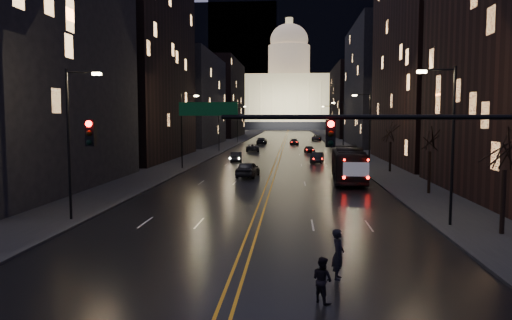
% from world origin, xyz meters
% --- Properties ---
extents(ground, '(900.00, 900.00, 0.00)m').
position_xyz_m(ground, '(0.00, 0.00, 0.00)').
color(ground, black).
rests_on(ground, ground).
extents(road, '(20.00, 320.00, 0.02)m').
position_xyz_m(road, '(0.00, 130.00, 0.01)').
color(road, black).
rests_on(road, ground).
extents(sidewalk_left, '(8.00, 320.00, 0.16)m').
position_xyz_m(sidewalk_left, '(-14.00, 130.00, 0.08)').
color(sidewalk_left, black).
rests_on(sidewalk_left, ground).
extents(sidewalk_right, '(8.00, 320.00, 0.16)m').
position_xyz_m(sidewalk_right, '(14.00, 130.00, 0.08)').
color(sidewalk_right, black).
rests_on(sidewalk_right, ground).
extents(center_line, '(0.62, 320.00, 0.01)m').
position_xyz_m(center_line, '(0.00, 130.00, 0.03)').
color(center_line, orange).
rests_on(center_line, road).
extents(building_left_near, '(12.00, 28.00, 22.00)m').
position_xyz_m(building_left_near, '(-21.00, 22.00, 11.00)').
color(building_left_near, black).
rests_on(building_left_near, ground).
extents(building_left_mid, '(12.00, 30.00, 28.00)m').
position_xyz_m(building_left_mid, '(-21.00, 54.00, 14.00)').
color(building_left_mid, black).
rests_on(building_left_mid, ground).
extents(building_left_far, '(12.00, 34.00, 20.00)m').
position_xyz_m(building_left_far, '(-21.00, 92.00, 10.00)').
color(building_left_far, black).
rests_on(building_left_far, ground).
extents(building_left_dist, '(12.00, 40.00, 24.00)m').
position_xyz_m(building_left_dist, '(-21.00, 140.00, 12.00)').
color(building_left_dist, black).
rests_on(building_left_dist, ground).
extents(building_right_tall, '(12.00, 30.00, 38.00)m').
position_xyz_m(building_right_tall, '(21.00, 50.00, 19.00)').
color(building_right_tall, black).
rests_on(building_right_tall, ground).
extents(building_right_mid, '(12.00, 34.00, 26.00)m').
position_xyz_m(building_right_mid, '(21.00, 92.00, 13.00)').
color(building_right_mid, black).
rests_on(building_right_mid, ground).
extents(building_right_dist, '(12.00, 40.00, 22.00)m').
position_xyz_m(building_right_dist, '(21.00, 140.00, 11.00)').
color(building_right_dist, black).
rests_on(building_right_dist, ground).
extents(mountain_ridge, '(520.00, 60.00, 130.00)m').
position_xyz_m(mountain_ridge, '(40.00, 380.00, 65.00)').
color(mountain_ridge, black).
rests_on(mountain_ridge, ground).
extents(capitol, '(90.00, 50.00, 58.50)m').
position_xyz_m(capitol, '(0.00, 250.00, 17.15)').
color(capitol, black).
rests_on(capitol, ground).
extents(traffic_signal, '(17.29, 0.45, 7.00)m').
position_xyz_m(traffic_signal, '(5.91, -0.00, 5.10)').
color(traffic_signal, black).
rests_on(traffic_signal, ground).
extents(streetlamp_right_near, '(2.13, 0.25, 9.00)m').
position_xyz_m(streetlamp_right_near, '(10.81, 10.00, 5.08)').
color(streetlamp_right_near, black).
rests_on(streetlamp_right_near, ground).
extents(streetlamp_left_near, '(2.13, 0.25, 9.00)m').
position_xyz_m(streetlamp_left_near, '(-10.81, 10.00, 5.08)').
color(streetlamp_left_near, black).
rests_on(streetlamp_left_near, ground).
extents(streetlamp_right_mid, '(2.13, 0.25, 9.00)m').
position_xyz_m(streetlamp_right_mid, '(10.81, 40.00, 5.08)').
color(streetlamp_right_mid, black).
rests_on(streetlamp_right_mid, ground).
extents(streetlamp_left_mid, '(2.13, 0.25, 9.00)m').
position_xyz_m(streetlamp_left_mid, '(-10.81, 40.00, 5.08)').
color(streetlamp_left_mid, black).
rests_on(streetlamp_left_mid, ground).
extents(streetlamp_right_far, '(2.13, 0.25, 9.00)m').
position_xyz_m(streetlamp_right_far, '(10.81, 70.00, 5.08)').
color(streetlamp_right_far, black).
rests_on(streetlamp_right_far, ground).
extents(streetlamp_left_far, '(2.13, 0.25, 9.00)m').
position_xyz_m(streetlamp_left_far, '(-10.81, 70.00, 5.08)').
color(streetlamp_left_far, black).
rests_on(streetlamp_left_far, ground).
extents(streetlamp_right_dist, '(2.13, 0.25, 9.00)m').
position_xyz_m(streetlamp_right_dist, '(10.81, 100.00, 5.08)').
color(streetlamp_right_dist, black).
rests_on(streetlamp_right_dist, ground).
extents(streetlamp_left_dist, '(2.13, 0.25, 9.00)m').
position_xyz_m(streetlamp_left_dist, '(-10.81, 100.00, 5.08)').
color(streetlamp_left_dist, black).
rests_on(streetlamp_left_dist, ground).
extents(tree_right_near, '(2.40, 2.40, 6.65)m').
position_xyz_m(tree_right_near, '(13.00, 8.00, 4.53)').
color(tree_right_near, black).
rests_on(tree_right_near, ground).
extents(tree_right_mid, '(2.40, 2.40, 6.65)m').
position_xyz_m(tree_right_mid, '(13.00, 22.00, 4.53)').
color(tree_right_mid, black).
rests_on(tree_right_mid, ground).
extents(tree_right_far, '(2.40, 2.40, 6.65)m').
position_xyz_m(tree_right_far, '(13.00, 38.00, 4.53)').
color(tree_right_far, black).
rests_on(tree_right_far, ground).
extents(bus, '(3.38, 12.08, 3.33)m').
position_xyz_m(bus, '(7.51, 30.10, 1.67)').
color(bus, black).
rests_on(bus, ground).
extents(oncoming_car_a, '(2.44, 5.09, 1.68)m').
position_xyz_m(oncoming_car_a, '(-2.50, 32.87, 0.84)').
color(oncoming_car_a, black).
rests_on(oncoming_car_a, ground).
extents(oncoming_car_b, '(1.93, 4.50, 1.44)m').
position_xyz_m(oncoming_car_b, '(-5.64, 49.99, 0.72)').
color(oncoming_car_b, black).
rests_on(oncoming_car_b, ground).
extents(oncoming_car_c, '(2.84, 5.28, 1.41)m').
position_xyz_m(oncoming_car_c, '(-5.13, 71.48, 0.70)').
color(oncoming_car_c, black).
rests_on(oncoming_car_c, ground).
extents(oncoming_car_d, '(2.33, 5.45, 1.56)m').
position_xyz_m(oncoming_car_d, '(-4.92, 95.65, 0.78)').
color(oncoming_car_d, black).
rests_on(oncoming_car_d, ground).
extents(receding_car_a, '(2.13, 4.58, 1.45)m').
position_xyz_m(receding_car_a, '(5.45, 49.37, 0.73)').
color(receding_car_a, black).
rests_on(receding_car_a, ground).
extents(receding_car_b, '(2.06, 4.04, 1.32)m').
position_xyz_m(receding_car_b, '(5.07, 68.17, 0.66)').
color(receding_car_b, black).
rests_on(receding_car_b, ground).
extents(receding_car_c, '(2.14, 4.75, 1.35)m').
position_xyz_m(receding_car_c, '(2.50, 93.90, 0.68)').
color(receding_car_c, black).
rests_on(receding_car_c, ground).
extents(receding_car_d, '(2.90, 5.58, 1.50)m').
position_xyz_m(receding_car_d, '(8.50, 114.91, 0.75)').
color(receding_car_d, black).
rests_on(receding_car_d, ground).
extents(pedestrian_a, '(0.59, 0.79, 1.95)m').
position_xyz_m(pedestrian_a, '(3.88, 0.47, 0.98)').
color(pedestrian_a, black).
rests_on(pedestrian_a, ground).
extents(pedestrian_b, '(0.82, 0.84, 1.56)m').
position_xyz_m(pedestrian_b, '(3.14, -2.00, 0.78)').
color(pedestrian_b, black).
rests_on(pedestrian_b, ground).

